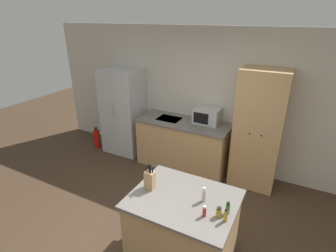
{
  "coord_description": "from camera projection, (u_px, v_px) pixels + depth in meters",
  "views": [
    {
      "loc": [
        1.38,
        -2.15,
        2.76
      ],
      "look_at": [
        -0.48,
        1.4,
        1.05
      ],
      "focal_mm": 28.0,
      "sensor_mm": 36.0,
      "label": 1
    }
  ],
  "objects": [
    {
      "name": "spice_bottle_tall_dark",
      "position": [
        219.0,
        212.0,
        2.62
      ],
      "size": [
        0.06,
        0.06,
        0.11
      ],
      "color": "gold",
      "rests_on": "kitchen_island"
    },
    {
      "name": "spice_bottle_short_red",
      "position": [
        228.0,
        208.0,
        2.66
      ],
      "size": [
        0.04,
        0.04,
        0.14
      ],
      "color": "#337033",
      "rests_on": "kitchen_island"
    },
    {
      "name": "back_counter",
      "position": [
        183.0,
        144.0,
        5.04
      ],
      "size": [
        1.74,
        0.72,
        0.94
      ],
      "color": "tan",
      "rests_on": "ground_plane"
    },
    {
      "name": "fire_extinguisher",
      "position": [
        97.0,
        138.0,
        5.85
      ],
      "size": [
        0.13,
        0.13,
        0.48
      ],
      "color": "red",
      "rests_on": "ground_plane"
    },
    {
      "name": "wall_back",
      "position": [
        215.0,
        101.0,
        4.82
      ],
      "size": [
        7.2,
        0.06,
        2.6
      ],
      "color": "beige",
      "rests_on": "ground_plane"
    },
    {
      "name": "pantry_cabinet",
      "position": [
        258.0,
        130.0,
        4.31
      ],
      "size": [
        0.74,
        0.58,
        2.02
      ],
      "color": "tan",
      "rests_on": "ground_plane"
    },
    {
      "name": "refrigerator",
      "position": [
        124.0,
        112.0,
        5.49
      ],
      "size": [
        0.81,
        0.65,
        1.77
      ],
      "color": "#B7BABC",
      "rests_on": "ground_plane"
    },
    {
      "name": "spice_bottle_green_herb",
      "position": [
        204.0,
        195.0,
        2.83
      ],
      "size": [
        0.04,
        0.04,
        0.17
      ],
      "color": "beige",
      "rests_on": "kitchen_island"
    },
    {
      "name": "knife_block",
      "position": [
        150.0,
        179.0,
        3.03
      ],
      "size": [
        0.11,
        0.09,
        0.32
      ],
      "color": "tan",
      "rests_on": "kitchen_island"
    },
    {
      "name": "microwave",
      "position": [
        207.0,
        116.0,
        4.74
      ],
      "size": [
        0.46,
        0.36,
        0.28
      ],
      "color": "#B2B5B7",
      "rests_on": "back_counter"
    },
    {
      "name": "spice_bottle_amber_oil",
      "position": [
        226.0,
        215.0,
        2.56
      ],
      "size": [
        0.04,
        0.04,
        0.15
      ],
      "color": "gold",
      "rests_on": "kitchen_island"
    },
    {
      "name": "ground_plane",
      "position": [
        151.0,
        243.0,
        3.43
      ],
      "size": [
        14.0,
        14.0,
        0.0
      ],
      "primitive_type": "plane",
      "color": "#423021"
    },
    {
      "name": "spice_bottle_pale_salt",
      "position": [
        204.0,
        211.0,
        2.63
      ],
      "size": [
        0.04,
        0.04,
        0.12
      ],
      "color": "#B2281E",
      "rests_on": "kitchen_island"
    },
    {
      "name": "kitchen_island",
      "position": [
        183.0,
        228.0,
        3.08
      ],
      "size": [
        1.17,
        0.94,
        0.89
      ],
      "color": "tan",
      "rests_on": "ground_plane"
    }
  ]
}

